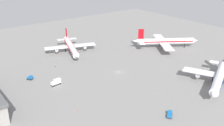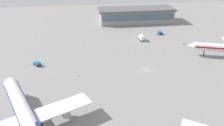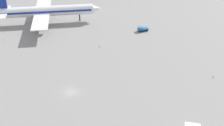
# 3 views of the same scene
# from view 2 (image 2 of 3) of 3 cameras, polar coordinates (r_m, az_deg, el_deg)

# --- Properties ---
(ground) EXTENTS (288.00, 288.00, 0.00)m
(ground) POSITION_cam_2_polar(r_m,az_deg,el_deg) (102.53, 8.73, -1.67)
(ground) COLOR gray
(terminal_building) EXTENTS (57.43, 19.25, 10.39)m
(terminal_building) POSITION_cam_2_polar(r_m,az_deg,el_deg) (174.69, 6.15, 12.24)
(terminal_building) COLOR #9E9993
(terminal_building) RESTS_ON ground
(airplane_taxiing) EXTENTS (38.55, 46.44, 15.08)m
(airplane_taxiing) POSITION_cam_2_polar(r_m,az_deg,el_deg) (70.76, -21.48, -12.50)
(airplane_taxiing) COLOR white
(airplane_taxiing) RESTS_ON ground
(catering_truck) EXTENTS (2.59, 5.74, 3.30)m
(catering_truck) POSITION_cam_2_polar(r_m,az_deg,el_deg) (136.55, 7.57, 6.50)
(catering_truck) COLOR black
(catering_truck) RESTS_ON ground
(baggage_tug) EXTENTS (3.72, 3.39, 2.30)m
(baggage_tug) POSITION_cam_2_polar(r_m,az_deg,el_deg) (148.98, 12.23, 7.62)
(baggage_tug) COLOR black
(baggage_tug) RESTS_ON ground
(pushback_tractor) EXTENTS (4.11, 4.68, 1.90)m
(pushback_tractor) POSITION_cam_2_polar(r_m,az_deg,el_deg) (110.41, -18.68, -0.14)
(pushback_tractor) COLOR black
(pushback_tractor) RESTS_ON ground
(ground_crew_worker) EXTENTS (0.57, 0.44, 1.67)m
(ground_crew_worker) POSITION_cam_2_polar(r_m,az_deg,el_deg) (135.55, 18.01, 4.86)
(ground_crew_worker) COLOR #1E2338
(ground_crew_worker) RESTS_ON ground
(safety_cone_near_gate) EXTENTS (0.44, 0.44, 0.60)m
(safety_cone_near_gate) POSITION_cam_2_polar(r_m,az_deg,el_deg) (136.21, -4.86, 5.96)
(safety_cone_near_gate) COLOR #EA590C
(safety_cone_near_gate) RESTS_ON ground
(safety_cone_far_side) EXTENTS (0.44, 0.44, 0.60)m
(safety_cone_far_side) POSITION_cam_2_polar(r_m,az_deg,el_deg) (97.30, -8.50, -3.09)
(safety_cone_far_side) COLOR #EA590C
(safety_cone_far_side) RESTS_ON ground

